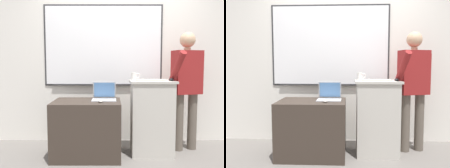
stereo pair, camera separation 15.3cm
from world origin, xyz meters
The scene contains 9 objects.
back_wall centered at (-0.01, 1.15, 1.40)m, with size 6.40×0.17×2.80m.
lectern_podium centered at (0.43, 0.53, 0.51)m, with size 0.60×0.43×1.01m.
side_desk centered at (-0.44, 0.46, 0.37)m, with size 0.89×0.64×0.75m.
person_presenter centered at (0.94, 0.68, 0.96)m, with size 0.56×0.60×1.67m.
laptop centered at (-0.22, 0.56, 0.82)m, with size 0.32×0.29×0.24m.
wireless_keyboard centered at (0.40, 0.48, 1.02)m, with size 0.38×0.14×0.02m.
computer_mouse_by_laptop centered at (-0.25, 0.33, 0.76)m, with size 0.06×0.10×0.03m.
computer_mouse_by_keyboard centered at (0.67, 0.47, 1.03)m, with size 0.06×0.10×0.03m.
coffee_mug centered at (0.20, 0.68, 1.06)m, with size 0.13×0.07×0.10m.
Camera 1 is at (-0.11, -2.64, 1.24)m, focal length 38.00 mm.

